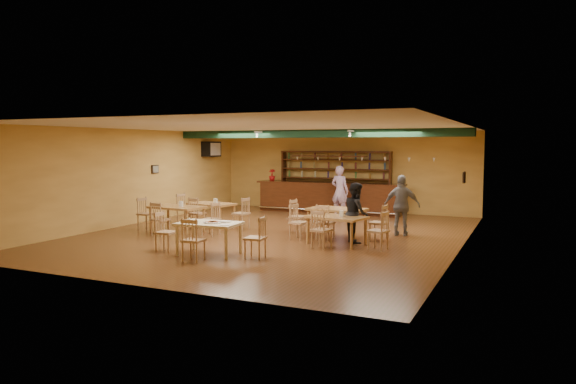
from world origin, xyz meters
The scene contains 23 objects.
floor centered at (0.00, 0.00, 0.00)m, with size 12.00×12.00×0.00m, color #583719.
ceiling_beam centered at (0.00, 2.80, 2.87)m, with size 10.00×0.30×0.25m, color black.
track_rail_left centered at (-1.80, 3.40, 2.94)m, with size 0.05×2.50×0.05m, color silver.
track_rail_right centered at (1.40, 3.40, 2.94)m, with size 0.05×2.50×0.05m, color silver.
ac_unit centered at (-4.80, 4.20, 2.35)m, with size 0.34×0.70×0.48m, color silver.
picture_left centered at (-4.97, 1.00, 1.70)m, with size 0.04×0.34×0.28m, color black.
picture_right centered at (4.97, 0.50, 1.70)m, with size 0.04×0.34×0.28m, color black.
bar_counter centered at (-0.31, 5.15, 0.56)m, with size 5.60×0.85×1.13m, color #34170A.
back_bar_hutch centered at (-0.31, 5.78, 1.14)m, with size 4.33×0.40×2.28m, color #34170A.
poinsettia centered at (-2.65, 5.15, 1.35)m, with size 0.25×0.25×0.45m, color #AF1011.
dining_table_a centered at (-2.55, 0.68, 0.35)m, with size 1.40×0.84×0.70m, color #A06F38.
dining_table_b centered at (1.65, 0.47, 0.38)m, with size 1.53×0.92×0.77m, color #A06F38.
dining_table_c centered at (-2.74, -0.84, 0.38)m, with size 1.51×0.90×0.75m, color #A06F38.
dining_table_d centered at (2.06, -0.74, 0.36)m, with size 1.44×0.86×0.72m, color #A06F38.
near_table centered at (-0.15, -3.17, 0.37)m, with size 1.39×0.89×0.75m, color beige.
pizza_tray centered at (-0.05, -3.17, 0.75)m, with size 0.40×0.40×0.01m, color silver.
parmesan_shaker centered at (-0.60, -3.32, 0.80)m, with size 0.07×0.07×0.11m, color #EAE5C6.
napkin_stack centered at (0.20, -2.97, 0.76)m, with size 0.20×0.15×0.03m, color white.
pizza_server centered at (0.10, -3.12, 0.76)m, with size 0.32×0.09×0.00m, color silver.
side_plate centered at (0.40, -3.37, 0.75)m, with size 0.22×0.22×0.01m, color white.
patron_bar centered at (0.40, 4.33, 0.89)m, with size 0.65×0.43×1.79m, color purple.
patron_right_a centered at (2.45, -0.33, 0.78)m, with size 0.75×0.59×1.55m, color black.
patron_right_b centered at (3.26, 1.26, 0.84)m, with size 0.98×0.41×1.68m, color slate.
Camera 1 is at (6.48, -13.35, 2.49)m, focal length 33.27 mm.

